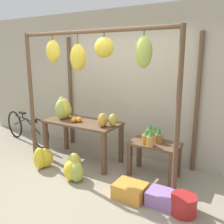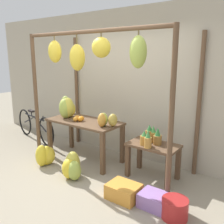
{
  "view_description": "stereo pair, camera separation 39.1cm",
  "coord_description": "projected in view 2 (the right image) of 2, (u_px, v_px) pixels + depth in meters",
  "views": [
    {
      "loc": [
        2.21,
        -2.64,
        1.95
      ],
      "look_at": [
        0.1,
        0.88,
        1.01
      ],
      "focal_mm": 40.0,
      "sensor_mm": 36.0,
      "label": 1
    },
    {
      "loc": [
        2.54,
        -2.42,
        1.95
      ],
      "look_at": [
        0.1,
        0.88,
        1.01
      ],
      "focal_mm": 40.0,
      "sensor_mm": 36.0,
      "label": 2
    }
  ],
  "objects": [
    {
      "name": "display_table_main",
      "position": [
        85.0,
        127.0,
        4.66
      ],
      "size": [
        1.42,
        0.68,
        0.76
      ],
      "color": "brown",
      "rests_on": "ground_plane"
    },
    {
      "name": "pineapple_cluster",
      "position": [
        151.0,
        137.0,
        3.95
      ],
      "size": [
        0.31,
        0.42,
        0.29
      ],
      "color": "#A3702D",
      "rests_on": "display_table_side"
    },
    {
      "name": "blue_bucket",
      "position": [
        175.0,
        208.0,
        3.04
      ],
      "size": [
        0.32,
        0.32,
        0.25
      ],
      "color": "#AD2323",
      "rests_on": "ground_plane"
    },
    {
      "name": "shop_wall_back",
      "position": [
        130.0,
        85.0,
        4.75
      ],
      "size": [
        8.0,
        0.08,
        2.8
      ],
      "color": "#B2A893",
      "rests_on": "ground_plane"
    },
    {
      "name": "fruit_crate_purple",
      "position": [
        155.0,
        201.0,
        3.26
      ],
      "size": [
        0.39,
        0.31,
        0.19
      ],
      "color": "#9970B7",
      "rests_on": "ground_plane"
    },
    {
      "name": "banana_pile_ground_left",
      "position": [
        45.0,
        156.0,
        4.52
      ],
      "size": [
        0.36,
        0.39,
        0.39
      ],
      "color": "yellow",
      "rests_on": "ground_plane"
    },
    {
      "name": "banana_pile_ground_right",
      "position": [
        72.0,
        167.0,
        4.03
      ],
      "size": [
        0.4,
        0.42,
        0.42
      ],
      "color": "#9EB247",
      "rests_on": "ground_plane"
    },
    {
      "name": "orange_pile",
      "position": [
        79.0,
        119.0,
        4.6
      ],
      "size": [
        0.2,
        0.19,
        0.1
      ],
      "color": "orange",
      "rests_on": "display_table_main"
    },
    {
      "name": "banana_pile_on_table",
      "position": [
        67.0,
        108.0,
        4.81
      ],
      "size": [
        0.38,
        0.44,
        0.43
      ],
      "color": "gold",
      "rests_on": "display_table_main"
    },
    {
      "name": "display_table_side",
      "position": [
        153.0,
        152.0,
        3.98
      ],
      "size": [
        0.8,
        0.48,
        0.57
      ],
      "color": "brown",
      "rests_on": "ground_plane"
    },
    {
      "name": "stall_awning",
      "position": [
        98.0,
        69.0,
        3.89
      ],
      "size": [
        2.76,
        1.24,
        2.32
      ],
      "color": "brown",
      "rests_on": "ground_plane"
    },
    {
      "name": "fruit_crate_white",
      "position": [
        124.0,
        191.0,
        3.46
      ],
      "size": [
        0.43,
        0.34,
        0.21
      ],
      "color": "orange",
      "rests_on": "ground_plane"
    },
    {
      "name": "ground_plane",
      "position": [
        72.0,
        186.0,
        3.8
      ],
      "size": [
        20.0,
        20.0,
        0.0
      ],
      "primitive_type": "plane",
      "color": "gray"
    },
    {
      "name": "papaya_pile",
      "position": [
        106.0,
        120.0,
        4.23
      ],
      "size": [
        0.33,
        0.32,
        0.24
      ],
      "color": "#93A33D",
      "rests_on": "display_table_main"
    },
    {
      "name": "parked_bicycle",
      "position": [
        35.0,
        126.0,
        5.82
      ],
      "size": [
        1.72,
        0.37,
        0.7
      ],
      "color": "black",
      "rests_on": "ground_plane"
    }
  ]
}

